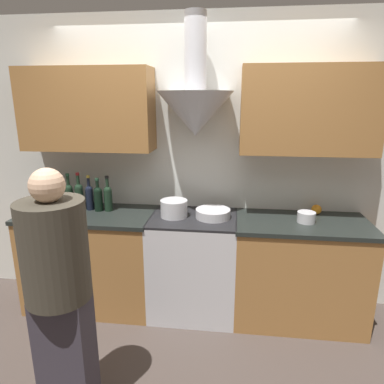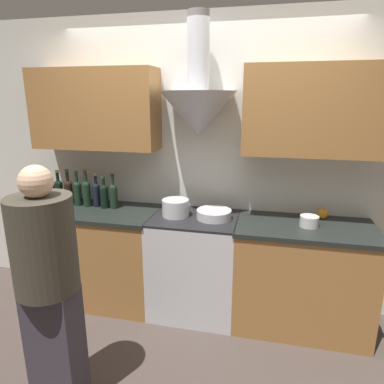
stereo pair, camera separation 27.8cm
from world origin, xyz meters
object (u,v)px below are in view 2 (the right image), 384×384
wine_bottle_2 (69,191)px  wine_bottle_4 (87,192)px  orange_fruit (323,214)px  wine_bottle_1 (59,190)px  stock_pot (176,208)px  wine_bottle_3 (78,192)px  wine_bottle_7 (113,195)px  stove_range (195,264)px  mixing_bowl (214,214)px  wine_bottle_0 (51,191)px  wine_bottle_6 (104,195)px  saucepan (309,221)px  person_foreground_left (48,282)px  wine_bottle_5 (96,193)px

wine_bottle_2 → wine_bottle_4: bearing=-4.4°
wine_bottle_2 → orange_fruit: wine_bottle_2 is taller
wine_bottle_1 → stock_pot: (1.19, -0.09, -0.06)m
wine_bottle_3 → wine_bottle_7: size_ratio=1.03×
stove_range → wine_bottle_2: bearing=176.0°
wine_bottle_3 → mixing_bowl: 1.33m
wine_bottle_0 → wine_bottle_1: (0.09, -0.00, 0.01)m
wine_bottle_0 → mixing_bowl: (1.61, -0.08, -0.09)m
wine_bottle_0 → wine_bottle_4: wine_bottle_4 is taller
stove_range → wine_bottle_2: wine_bottle_2 is taller
wine_bottle_0 → wine_bottle_4: size_ratio=0.91×
wine_bottle_6 → orange_fruit: size_ratio=3.48×
orange_fruit → saucepan: 0.25m
wine_bottle_6 → wine_bottle_0: bearing=177.8°
stove_range → wine_bottle_3: 1.30m
wine_bottle_7 → wine_bottle_0: bearing=179.1°
mixing_bowl → wine_bottle_7: bearing=175.6°
wine_bottle_7 → orange_fruit: bearing=3.9°
wine_bottle_4 → mixing_bowl: size_ratio=1.17×
wine_bottle_2 → person_foreground_left: (0.62, -1.24, -0.20)m
wine_bottle_4 → saucepan: size_ratio=2.35×
wine_bottle_4 → stock_pot: bearing=-5.2°
wine_bottle_7 → mixing_bowl: bearing=-4.4°
wine_bottle_1 → wine_bottle_3: bearing=-0.6°
wine_bottle_0 → wine_bottle_1: wine_bottle_1 is taller
stove_range → wine_bottle_6: 1.05m
mixing_bowl → person_foreground_left: (-0.80, -1.15, -0.10)m
wine_bottle_6 → wine_bottle_3: bearing=176.3°
wine_bottle_6 → orange_fruit: 1.94m
wine_bottle_6 → wine_bottle_7: (0.09, 0.01, 0.00)m
wine_bottle_2 → wine_bottle_3: 0.10m
stock_pot → wine_bottle_0: bearing=175.8°
person_foreground_left → wine_bottle_1: bearing=120.4°
stove_range → wine_bottle_7: wine_bottle_7 is taller
wine_bottle_0 → person_foreground_left: 1.49m
person_foreground_left → wine_bottle_3: bearing=113.0°
wine_bottle_4 → wine_bottle_6: size_ratio=1.14×
stock_pot → mixing_bowl: stock_pot is taller
wine_bottle_2 → stove_range: bearing=-4.0°
wine_bottle_4 → wine_bottle_7: (0.27, 0.00, -0.01)m
orange_fruit → wine_bottle_0: bearing=-177.3°
wine_bottle_4 → person_foreground_left: 1.31m
wine_bottle_2 → wine_bottle_6: bearing=-3.5°
mixing_bowl → saucepan: (0.77, -0.02, 0.01)m
wine_bottle_4 → person_foreground_left: size_ratio=0.22×
stove_range → wine_bottle_1: (-1.36, 0.08, 0.58)m
stove_range → wine_bottle_7: size_ratio=2.80×
saucepan → wine_bottle_7: bearing=177.0°
wine_bottle_5 → saucepan: bearing=-3.1°
wine_bottle_7 → orange_fruit: size_ratio=3.71×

